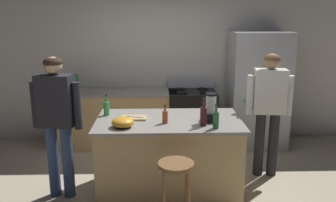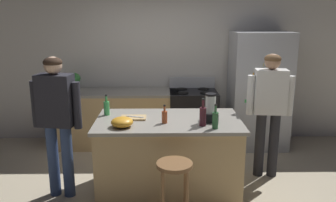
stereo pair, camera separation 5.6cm
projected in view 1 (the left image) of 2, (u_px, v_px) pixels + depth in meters
name	position (u px, v px, depth m)	size (l,w,h in m)	color
ground_plane	(169.00, 189.00, 4.42)	(14.00, 14.00, 0.00)	beige
back_wall	(165.00, 61.00, 5.97)	(8.00, 0.10, 2.70)	silver
kitchen_island	(169.00, 155.00, 4.30)	(1.72, 0.98, 0.91)	tan
back_counter_run	(117.00, 119.00, 5.78)	(2.00, 0.64, 0.91)	tan
refrigerator	(257.00, 90.00, 5.68)	(0.90, 0.73, 1.86)	#B7BABF
stove_range	(192.00, 118.00, 5.79)	(0.76, 0.65, 1.09)	black
person_by_island_left	(57.00, 115.00, 4.03)	(0.60, 0.28, 1.68)	#384C7A
person_by_sink_right	(269.00, 104.00, 4.58)	(0.60, 0.26, 1.65)	#26262B
bar_stool	(176.00, 178.00, 3.51)	(0.36, 0.36, 0.71)	brown
potted_plant	(73.00, 81.00, 5.61)	(0.20, 0.20, 0.30)	#4C4C51
blender_appliance	(211.00, 110.00, 4.09)	(0.17, 0.17, 0.33)	black
bottle_wine	(203.00, 116.00, 3.93)	(0.08, 0.08, 0.32)	#471923
bottle_cooking_sauce	(165.00, 117.00, 4.04)	(0.06, 0.06, 0.22)	#B24C26
bottle_soda	(107.00, 108.00, 4.34)	(0.07, 0.07, 0.26)	#3FB259
bottle_olive_oil	(216.00, 119.00, 3.85)	(0.07, 0.07, 0.28)	#2D6638
mixing_bowl	(123.00, 122.00, 3.90)	(0.25, 0.25, 0.11)	orange
cutting_board	(134.00, 118.00, 4.22)	(0.30, 0.20, 0.02)	tan
chef_knife	(135.00, 117.00, 4.22)	(0.22, 0.03, 0.01)	#B7BABF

